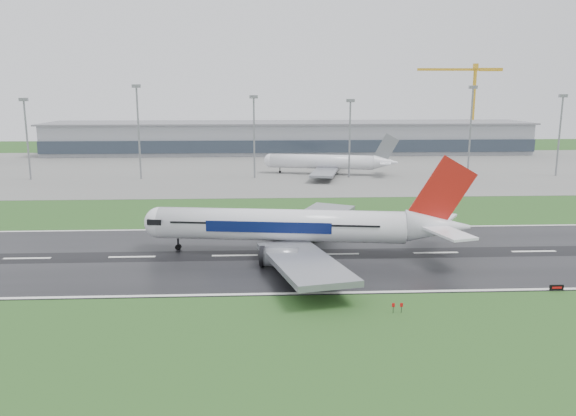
{
  "coord_description": "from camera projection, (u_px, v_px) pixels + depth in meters",
  "views": [
    {
      "loc": [
        -14.78,
        -107.92,
        32.03
      ],
      "look_at": [
        -8.98,
        12.0,
        7.0
      ],
      "focal_mm": 35.56,
      "sensor_mm": 36.0,
      "label": 1
    }
  ],
  "objects": [
    {
      "name": "runway_sign",
      "position": [
        556.0,
        288.0,
        92.28
      ],
      "size": [
        2.31,
        0.68,
        1.04
      ],
      "primitive_type": null,
      "rotation": [
        0.0,
        0.0,
        0.19
      ],
      "color": "black",
      "rests_on": "ground"
    },
    {
      "name": "tower_crane",
      "position": [
        473.0,
        107.0,
        308.45
      ],
      "size": [
        46.1,
        2.82,
        45.39
      ],
      "primitive_type": null,
      "rotation": [
        0.0,
        0.0,
        -0.01
      ],
      "color": "gold",
      "rests_on": "ground"
    },
    {
      "name": "floodmast_2",
      "position": [
        254.0,
        139.0,
        206.79
      ],
      "size": [
        0.64,
        0.64,
        28.82
      ],
      "primitive_type": "cylinder",
      "color": "gray",
      "rests_on": "ground"
    },
    {
      "name": "apron",
      "position": [
        296.0,
        169.0,
        234.98
      ],
      "size": [
        400.0,
        130.0,
        0.08
      ],
      "primitive_type": "cube",
      "color": "slate",
      "rests_on": "ground"
    },
    {
      "name": "runway",
      "position": [
        336.0,
        254.0,
        112.75
      ],
      "size": [
        400.0,
        45.0,
        0.1
      ],
      "primitive_type": "cube",
      "color": "black",
      "rests_on": "ground"
    },
    {
      "name": "floodmast_4",
      "position": [
        470.0,
        133.0,
        210.22
      ],
      "size": [
        0.64,
        0.64,
        32.2
      ],
      "primitive_type": "cylinder",
      "color": "gray",
      "rests_on": "ground"
    },
    {
      "name": "floodmast_1",
      "position": [
        139.0,
        134.0,
        204.45
      ],
      "size": [
        0.64,
        0.64,
        32.56
      ],
      "primitive_type": "cylinder",
      "color": "gray",
      "rests_on": "ground"
    },
    {
      "name": "main_airliner",
      "position": [
        304.0,
        206.0,
        111.6
      ],
      "size": [
        72.08,
        69.48,
        18.95
      ],
      "primitive_type": null,
      "rotation": [
        0.0,
        0.0,
        -0.14
      ],
      "color": "white",
      "rests_on": "runway"
    },
    {
      "name": "floodmast_0",
      "position": [
        27.0,
        141.0,
        203.06
      ],
      "size": [
        0.64,
        0.64,
        27.94
      ],
      "primitive_type": "cylinder",
      "color": "gray",
      "rests_on": "ground"
    },
    {
      "name": "parked_airliner",
      "position": [
        327.0,
        154.0,
        217.56
      ],
      "size": [
        61.78,
        59.07,
        15.32
      ],
      "primitive_type": null,
      "rotation": [
        0.0,
        0.0,
        -0.22
      ],
      "color": "silver",
      "rests_on": "apron"
    },
    {
      "name": "ground",
      "position": [
        336.0,
        254.0,
        112.76
      ],
      "size": [
        520.0,
        520.0,
        0.0
      ],
      "primitive_type": "plane",
      "color": "#21491A",
      "rests_on": "ground"
    },
    {
      "name": "floodmast_5",
      "position": [
        559.0,
        137.0,
        212.13
      ],
      "size": [
        0.64,
        0.64,
        29.11
      ],
      "primitive_type": "cylinder",
      "color": "gray",
      "rests_on": "ground"
    },
    {
      "name": "floodmast_3",
      "position": [
        350.0,
        140.0,
        208.58
      ],
      "size": [
        0.64,
        0.64,
        27.46
      ],
      "primitive_type": "cylinder",
      "color": "gray",
      "rests_on": "ground"
    },
    {
      "name": "terminal",
      "position": [
        289.0,
        138.0,
        292.12
      ],
      "size": [
        240.0,
        36.0,
        15.0
      ],
      "primitive_type": "cube",
      "color": "gray",
      "rests_on": "ground"
    }
  ]
}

